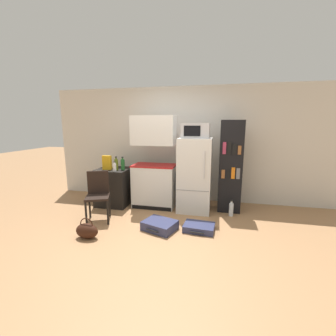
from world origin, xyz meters
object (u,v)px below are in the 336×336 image
object	(u,v)px
bottle_milk_white	(115,167)
suitcase_large_flat	(199,227)
water_bottle_front	(231,209)
bottle_green_tall	(123,164)
cereal_box	(107,163)
bowl	(114,166)
bottle_olive_oil	(116,164)
suitcase_small_flat	(160,225)
bookshelf	(230,167)
kitchen_hutch	(154,166)
microwave	(196,131)
chair	(98,191)
refrigerator	(195,175)
side_table	(114,186)
handbag	(87,231)

from	to	relation	value
bottle_milk_white	suitcase_large_flat	size ratio (longest dim) A/B	0.39
water_bottle_front	suitcase_large_flat	bearing A→B (deg)	-126.45
bottle_green_tall	suitcase_large_flat	size ratio (longest dim) A/B	0.53
bottle_green_tall	cereal_box	bearing A→B (deg)	-171.68
bowl	bottle_olive_oil	bearing A→B (deg)	-55.76
suitcase_small_flat	bookshelf	bearing A→B (deg)	63.93
bottle_green_tall	suitcase_large_flat	xyz separation A→B (m)	(1.69, -0.82, -0.86)
bookshelf	bowl	xyz separation A→B (m)	(-2.51, 0.00, -0.09)
kitchen_hutch	water_bottle_front	xyz separation A→B (m)	(1.60, -0.21, -0.73)
bottle_olive_oil	bowl	size ratio (longest dim) A/B	1.62
kitchen_hutch	suitcase_small_flat	distance (m)	1.39
microwave	suitcase_small_flat	xyz separation A→B (m)	(-0.47, -1.02, -1.55)
bottle_milk_white	suitcase_small_flat	distance (m)	1.59
chair	cereal_box	bearing A→B (deg)	80.96
refrigerator	microwave	world-z (taller)	microwave
side_table	refrigerator	distance (m)	1.79
chair	water_bottle_front	world-z (taller)	chair
side_table	cereal_box	size ratio (longest dim) A/B	2.65
chair	suitcase_small_flat	size ratio (longest dim) A/B	1.44
microwave	suitcase_large_flat	size ratio (longest dim) A/B	1.02
bottle_olive_oil	chair	world-z (taller)	bottle_olive_oil
bowl	cereal_box	xyz separation A→B (m)	(-0.03, -0.27, 0.13)
bookshelf	cereal_box	distance (m)	2.55
bottle_milk_white	water_bottle_front	distance (m)	2.46
handbag	side_table	bearing A→B (deg)	99.87
handbag	cereal_box	bearing A→B (deg)	103.82
suitcase_large_flat	chair	bearing A→B (deg)	-177.38
microwave	bottle_olive_oil	xyz separation A→B (m)	(-1.64, -0.13, -0.71)
bowl	suitcase_small_flat	size ratio (longest dim) A/B	0.28
handbag	bottle_green_tall	bearing A→B (deg)	90.45
suitcase_large_flat	water_bottle_front	size ratio (longest dim) A/B	1.63
side_table	water_bottle_front	world-z (taller)	side_table
bowl	suitcase_large_flat	world-z (taller)	bowl
kitchen_hutch	bookshelf	distance (m)	1.56
bottle_milk_white	water_bottle_front	size ratio (longest dim) A/B	0.63
kitchen_hutch	bottle_green_tall	world-z (taller)	kitchen_hutch
microwave	bowl	xyz separation A→B (m)	(-1.82, 0.14, -0.80)
chair	water_bottle_front	bearing A→B (deg)	-6.37
bottle_milk_white	cereal_box	bearing A→B (deg)	150.91
side_table	bowl	distance (m)	0.46
bottle_green_tall	water_bottle_front	world-z (taller)	bottle_green_tall
handbag	bookshelf	bearing A→B (deg)	37.47
refrigerator	bookshelf	xyz separation A→B (m)	(0.70, 0.14, 0.17)
microwave	bookshelf	distance (m)	1.00
bookshelf	bottle_olive_oil	xyz separation A→B (m)	(-2.33, -0.26, 0.00)
bottle_green_tall	cereal_box	size ratio (longest dim) A/B	0.94
kitchen_hutch	side_table	bearing A→B (deg)	-175.18
bowl	handbag	distance (m)	1.85
side_table	bottle_milk_white	distance (m)	0.56
bookshelf	cereal_box	xyz separation A→B (m)	(-2.54, -0.27, 0.03)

